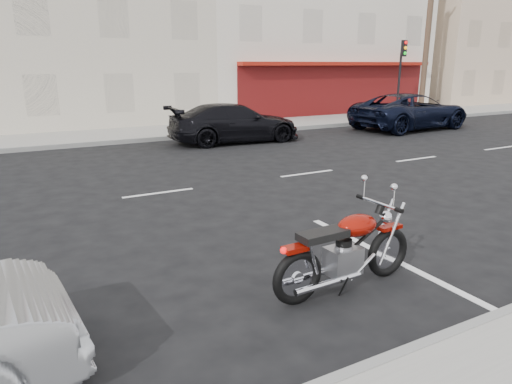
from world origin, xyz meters
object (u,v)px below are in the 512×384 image
motorcycle (390,241)px  traffic_light (401,68)px  fire_hydrant (374,109)px  utility_pole (429,26)px  suv_far (410,111)px  car_far (235,123)px

motorcycle → traffic_light: bearing=42.6°
traffic_light → fire_hydrant: size_ratio=5.28×
utility_pole → fire_hydrant: 5.48m
utility_pole → motorcycle: utility_pole is taller
traffic_light → fire_hydrant: (-1.50, 0.17, -2.03)m
traffic_light → suv_far: 4.68m
fire_hydrant → car_far: size_ratio=0.15×
utility_pole → motorcycle: size_ratio=4.15×
traffic_light → motorcycle: size_ratio=1.75×
fire_hydrant → suv_far: bearing=-108.1°
fire_hydrant → motorcycle: 18.73m
traffic_light → suv_far: (-2.67, -3.40, -1.78)m
fire_hydrant → car_far: car_far is taller
motorcycle → suv_far: (11.28, 10.42, 0.28)m
traffic_light → suv_far: bearing=-128.1°
utility_pole → traffic_light: bearing=-172.4°
car_far → traffic_light: bearing=-71.7°
traffic_light → car_far: size_ratio=0.78×
traffic_light → fire_hydrant: bearing=173.6°
suv_far → fire_hydrant: bearing=-21.8°
traffic_light → motorcycle: bearing=-135.3°
traffic_light → motorcycle: 19.75m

